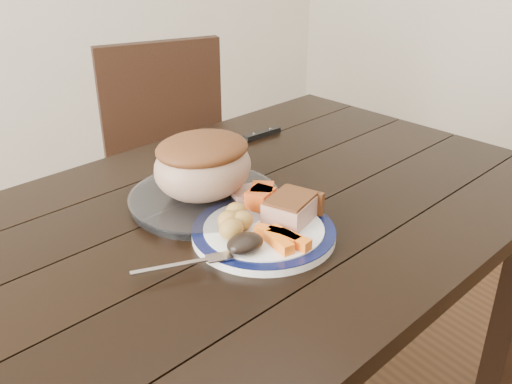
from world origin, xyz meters
TOP-DOWN VIEW (x-y plane):
  - dining_table at (0.00, 0.00)m, footprint 1.71×1.11m
  - chair_far at (0.30, 0.74)m, footprint 0.50×0.51m
  - dinner_plate at (0.04, -0.10)m, footprint 0.28×0.28m
  - plate_rim at (0.04, -0.10)m, footprint 0.28×0.28m
  - serving_platter at (0.02, 0.08)m, footprint 0.31×0.31m
  - pork_slice at (0.10, -0.11)m, footprint 0.12×0.11m
  - roasted_potatoes at (-0.01, -0.08)m, footprint 0.09×0.09m
  - carrot_batons at (0.03, -0.17)m, footprint 0.06×0.11m
  - pumpkin_wedges at (0.09, -0.03)m, footprint 0.08×0.08m
  - dark_mushroom at (-0.04, -0.15)m, footprint 0.07×0.05m
  - fork at (-0.14, -0.13)m, footprint 0.17×0.07m
  - roast_joint at (0.02, 0.08)m, footprint 0.21×0.18m
  - cut_slice at (0.09, 0.03)m, footprint 0.08×0.07m
  - carving_knife at (0.32, 0.33)m, footprint 0.32×0.04m

SIDE VIEW (x-z plane):
  - chair_far at x=0.30m, z-range 0.06..0.99m
  - dining_table at x=0.00m, z-range 0.28..1.03m
  - carving_knife at x=0.32m, z-range 0.75..0.76m
  - dinner_plate at x=0.04m, z-range 0.75..0.77m
  - serving_platter at x=0.02m, z-range 0.75..0.77m
  - plate_rim at x=0.04m, z-range 0.75..0.78m
  - fork at x=-0.14m, z-range 0.77..0.77m
  - cut_slice at x=0.09m, z-range 0.77..0.78m
  - carrot_batons at x=0.03m, z-range 0.77..0.79m
  - dark_mushroom at x=-0.04m, z-range 0.77..0.80m
  - pumpkin_wedges at x=0.09m, z-range 0.77..0.81m
  - roasted_potatoes at x=-0.01m, z-range 0.77..0.81m
  - pork_slice at x=0.10m, z-range 0.77..0.81m
  - roast_joint at x=0.02m, z-range 0.77..0.90m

